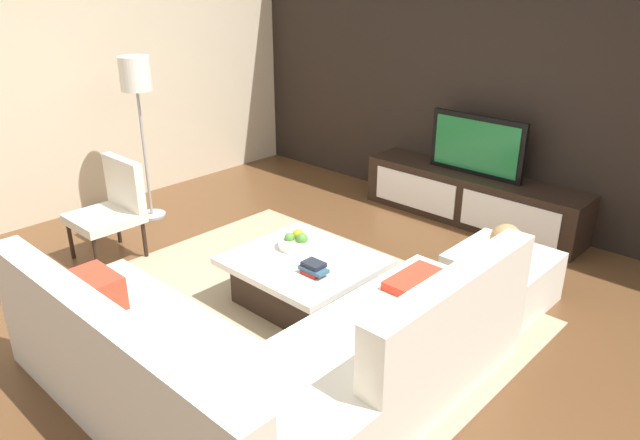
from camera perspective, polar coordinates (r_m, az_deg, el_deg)
name	(u,v)px	position (r m, az deg, el deg)	size (l,w,h in m)	color
ground_plane	(304,312)	(4.51, -1.51, -8.85)	(14.00, 14.00, 0.00)	brown
feature_wall_back	(499,78)	(6.13, 16.80, 12.88)	(6.40, 0.12, 2.80)	black
side_wall_left	(93,72)	(6.66, -20.94, 13.10)	(0.12, 5.20, 2.80)	beige
area_rug	(295,307)	(4.57, -2.42, -8.34)	(3.21, 2.40, 0.01)	tan
media_console	(471,198)	(6.16, 14.29, 2.06)	(2.27, 0.49, 0.50)	black
television	(477,146)	(6.00, 14.80, 6.92)	(0.99, 0.06, 0.59)	black
sectional_couch	(263,360)	(3.55, -5.50, -13.21)	(2.37, 2.38, 0.85)	silver
coffee_table	(304,280)	(4.53, -1.56, -5.74)	(1.04, 0.94, 0.38)	black
accent_chair_near	(113,204)	(5.48, -19.21, 1.48)	(0.53, 0.54, 0.87)	black
floor_lamp	(136,86)	(6.06, -17.18, 12.21)	(0.30, 0.30, 1.62)	#A5A5AA
ottoman	(501,278)	(4.77, 16.96, -5.31)	(0.70, 0.70, 0.40)	silver
fruit_bowl	(296,242)	(4.61, -2.27, -2.07)	(0.28, 0.28, 0.14)	silver
decorative_ball	(506,240)	(4.63, 17.41, -1.82)	(0.24, 0.24, 0.24)	#AD8451
book_stack	(313,268)	(4.22, -0.64, -4.66)	(0.21, 0.13, 0.09)	maroon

